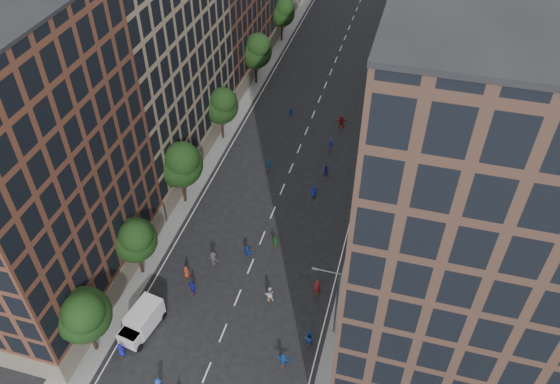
# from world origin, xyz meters

# --- Properties ---
(ground) EXTENTS (240.00, 240.00, 0.00)m
(ground) POSITION_xyz_m (0.00, 40.00, 0.00)
(ground) COLOR black
(ground) RESTS_ON ground
(sidewalk_left) EXTENTS (4.00, 105.00, 0.15)m
(sidewalk_left) POSITION_xyz_m (-12.00, 47.50, 0.07)
(sidewalk_left) COLOR slate
(sidewalk_left) RESTS_ON ground
(sidewalk_right) EXTENTS (4.00, 105.00, 0.15)m
(sidewalk_right) POSITION_xyz_m (12.00, 47.50, 0.07)
(sidewalk_right) COLOR slate
(sidewalk_right) RESTS_ON ground
(bldg_left_a) EXTENTS (14.00, 22.00, 30.00)m
(bldg_left_a) POSITION_xyz_m (-19.00, 11.00, 15.00)
(bldg_left_a) COLOR #583021
(bldg_left_a) RESTS_ON ground
(bldg_left_b) EXTENTS (14.00, 26.00, 34.00)m
(bldg_left_b) POSITION_xyz_m (-19.00, 35.00, 17.00)
(bldg_left_b) COLOR #877358
(bldg_left_b) RESTS_ON ground
(bldg_right_a) EXTENTS (14.00, 30.00, 36.00)m
(bldg_right_a) POSITION_xyz_m (19.00, 15.00, 18.00)
(bldg_right_a) COLOR #412C23
(bldg_right_a) RESTS_ON ground
(bldg_right_b) EXTENTS (14.00, 28.00, 33.00)m
(bldg_right_b) POSITION_xyz_m (19.00, 44.00, 16.50)
(bldg_right_b) COLOR #605A4F
(bldg_right_b) RESTS_ON ground
(tree_left_0) EXTENTS (5.20, 5.20, 8.83)m
(tree_left_0) POSITION_xyz_m (-11.01, 3.85, 5.96)
(tree_left_0) COLOR black
(tree_left_0) RESTS_ON ground
(tree_left_1) EXTENTS (4.80, 4.80, 8.21)m
(tree_left_1) POSITION_xyz_m (-11.02, 13.86, 5.55)
(tree_left_1) COLOR black
(tree_left_1) RESTS_ON ground
(tree_left_2) EXTENTS (5.60, 5.60, 9.45)m
(tree_left_2) POSITION_xyz_m (-10.99, 25.83, 6.36)
(tree_left_2) COLOR black
(tree_left_2) RESTS_ON ground
(tree_left_3) EXTENTS (5.00, 5.00, 8.58)m
(tree_left_3) POSITION_xyz_m (-11.02, 39.85, 5.82)
(tree_left_3) COLOR black
(tree_left_3) RESTS_ON ground
(tree_left_4) EXTENTS (5.40, 5.40, 9.08)m
(tree_left_4) POSITION_xyz_m (-11.00, 55.84, 6.10)
(tree_left_4) COLOR black
(tree_left_4) RESTS_ON ground
(tree_left_5) EXTENTS (4.80, 4.80, 8.33)m
(tree_left_5) POSITION_xyz_m (-11.02, 71.86, 5.68)
(tree_left_5) COLOR black
(tree_left_5) RESTS_ON ground
(tree_right_a) EXTENTS (5.00, 5.00, 8.39)m
(tree_right_a) POSITION_xyz_m (11.38, 47.85, 5.63)
(tree_right_a) COLOR black
(tree_right_a) RESTS_ON ground
(tree_right_b) EXTENTS (5.20, 5.20, 8.83)m
(tree_right_b) POSITION_xyz_m (11.39, 67.85, 5.96)
(tree_right_b) COLOR black
(tree_right_b) RESTS_ON ground
(streetlamp_near) EXTENTS (2.64, 0.22, 9.06)m
(streetlamp_near) POSITION_xyz_m (10.37, 12.00, 5.17)
(streetlamp_near) COLOR #595B60
(streetlamp_near) RESTS_ON ground
(streetlamp_far) EXTENTS (2.64, 0.22, 9.06)m
(streetlamp_far) POSITION_xyz_m (10.37, 45.00, 5.17)
(streetlamp_far) COLOR #595B60
(streetlamp_far) RESTS_ON ground
(cargo_van) EXTENTS (3.17, 5.36, 2.69)m
(cargo_van) POSITION_xyz_m (-7.78, 7.29, 1.42)
(cargo_van) COLOR white
(cargo_van) RESTS_ON ground
(skater_0) EXTENTS (0.83, 0.56, 1.63)m
(skater_0) POSITION_xyz_m (-8.50, 4.10, 0.82)
(skater_0) COLOR #121493
(skater_0) RESTS_ON ground
(skater_2) EXTENTS (0.91, 0.74, 1.74)m
(skater_2) POSITION_xyz_m (8.50, 10.14, 0.87)
(skater_2) COLOR #1643B3
(skater_2) RESTS_ON ground
(skater_4) EXTENTS (1.16, 0.81, 1.83)m
(skater_4) POSITION_xyz_m (-4.72, 12.82, 0.92)
(skater_4) COLOR #1915AB
(skater_4) RESTS_ON ground
(skater_5) EXTENTS (1.47, 0.48, 1.58)m
(skater_5) POSITION_xyz_m (6.70, 7.20, 0.79)
(skater_5) COLOR blue
(skater_5) RESTS_ON ground
(skater_6) EXTENTS (0.80, 0.57, 1.52)m
(skater_6) POSITION_xyz_m (-6.24, 14.71, 0.76)
(skater_6) COLOR #9B3219
(skater_6) RESTS_ON ground
(skater_7) EXTENTS (0.81, 0.65, 1.95)m
(skater_7) POSITION_xyz_m (7.90, 16.30, 0.97)
(skater_7) COLOR #A91C22
(skater_7) RESTS_ON ground
(skater_8) EXTENTS (1.11, 0.97, 1.93)m
(skater_8) POSITION_xyz_m (3.36, 14.10, 0.97)
(skater_8) COLOR silver
(skater_8) RESTS_ON ground
(skater_9) EXTENTS (1.32, 0.87, 1.90)m
(skater_9) POSITION_xyz_m (-4.00, 17.13, 0.95)
(skater_9) COLOR #38383C
(skater_9) RESTS_ON ground
(skater_10) EXTENTS (1.02, 0.47, 1.71)m
(skater_10) POSITION_xyz_m (1.90, 21.52, 0.85)
(skater_10) COLOR #1E652D
(skater_10) RESTS_ON ground
(skater_11) EXTENTS (1.54, 1.02, 1.59)m
(skater_11) POSITION_xyz_m (-0.75, 19.26, 0.80)
(skater_11) COLOR #1540AC
(skater_11) RESTS_ON ground
(skater_12) EXTENTS (0.90, 0.69, 1.63)m
(skater_12) POSITION_xyz_m (4.21, 31.27, 0.82)
(skater_12) COLOR #1722BB
(skater_12) RESTS_ON ground
(skater_13) EXTENTS (0.71, 0.55, 1.75)m
(skater_13) POSITION_xyz_m (-2.86, 34.74, 0.87)
(skater_13) COLOR #124998
(skater_13) RESTS_ON ground
(skater_14) EXTENTS (0.90, 0.81, 1.53)m
(skater_14) POSITION_xyz_m (4.74, 35.78, 0.77)
(skater_14) COLOR #121698
(skater_14) RESTS_ON ground
(skater_15) EXTENTS (1.03, 0.65, 1.51)m
(skater_15) POSITION_xyz_m (4.25, 41.47, 0.76)
(skater_15) COLOR #121F98
(skater_15) RESTS_ON ground
(skater_16) EXTENTS (0.93, 0.39, 1.57)m
(skater_16) POSITION_xyz_m (-3.05, 47.60, 0.79)
(skater_16) COLOR #1548AF
(skater_16) RESTS_ON ground
(skater_17) EXTENTS (1.85, 0.99, 1.91)m
(skater_17) POSITION_xyz_m (4.72, 47.28, 0.95)
(skater_17) COLOR #AA1C20
(skater_17) RESTS_ON ground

